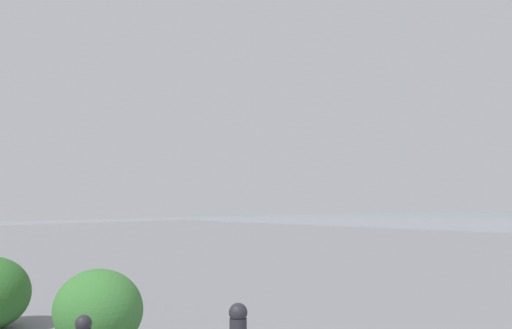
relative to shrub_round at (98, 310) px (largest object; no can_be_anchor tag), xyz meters
The scene contains 1 object.
shrub_round is the anchor object (origin of this frame).
Camera 1 is at (-0.69, 1.63, 1.58)m, focal length 39.21 mm.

